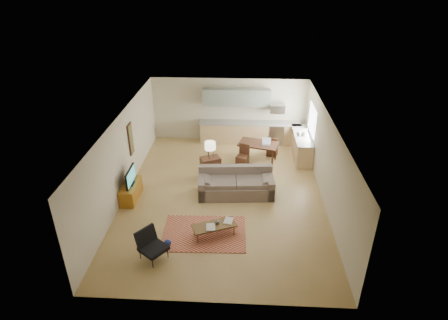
# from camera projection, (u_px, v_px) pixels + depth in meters

# --- Properties ---
(room) EXTENTS (9.00, 9.00, 9.00)m
(room) POSITION_uv_depth(u_px,v_px,m) (223.00, 159.00, 11.87)
(room) COLOR #A1824A
(room) RESTS_ON ground
(kitchen_counter_back) EXTENTS (4.26, 0.64, 0.92)m
(kitchen_counter_back) POSITION_uv_depth(u_px,v_px,m) (250.00, 132.00, 15.94)
(kitchen_counter_back) COLOR tan
(kitchen_counter_back) RESTS_ON ground
(kitchen_counter_right) EXTENTS (0.64, 2.26, 0.92)m
(kitchen_counter_right) POSITION_uv_depth(u_px,v_px,m) (301.00, 145.00, 14.80)
(kitchen_counter_right) COLOR tan
(kitchen_counter_right) RESTS_ON ground
(kitchen_range) EXTENTS (0.62, 0.62, 0.90)m
(kitchen_range) POSITION_uv_depth(u_px,v_px,m) (276.00, 133.00, 15.89)
(kitchen_range) COLOR #A5A8AD
(kitchen_range) RESTS_ON ground
(kitchen_microwave) EXTENTS (0.62, 0.40, 0.35)m
(kitchen_microwave) POSITION_uv_depth(u_px,v_px,m) (278.00, 109.00, 15.39)
(kitchen_microwave) COLOR #A5A8AD
(kitchen_microwave) RESTS_ON room
(upper_cabinets) EXTENTS (2.80, 0.34, 0.70)m
(upper_cabinets) POSITION_uv_depth(u_px,v_px,m) (236.00, 97.00, 15.40)
(upper_cabinets) COLOR gray
(upper_cabinets) RESTS_ON room
(window_right) EXTENTS (0.02, 1.40, 1.05)m
(window_right) POSITION_uv_depth(u_px,v_px,m) (312.00, 120.00, 14.28)
(window_right) COLOR white
(window_right) RESTS_ON room
(wall_art_left) EXTENTS (0.06, 0.42, 1.10)m
(wall_art_left) POSITION_uv_depth(u_px,v_px,m) (131.00, 139.00, 12.73)
(wall_art_left) COLOR olive
(wall_art_left) RESTS_ON room
(triptych) EXTENTS (1.70, 0.04, 0.50)m
(triptych) POSITION_uv_depth(u_px,v_px,m) (227.00, 101.00, 15.64)
(triptych) COLOR #F7EEBD
(triptych) RESTS_ON room
(rug) EXTENTS (2.41, 1.71, 0.02)m
(rug) POSITION_uv_depth(u_px,v_px,m) (204.00, 233.00, 10.70)
(rug) COLOR maroon
(rug) RESTS_ON floor
(sofa) EXTENTS (2.65, 1.31, 0.90)m
(sofa) POSITION_uv_depth(u_px,v_px,m) (236.00, 183.00, 12.31)
(sofa) COLOR #685A50
(sofa) RESTS_ON floor
(coffee_table) EXTENTS (1.32, 0.92, 0.37)m
(coffee_table) POSITION_uv_depth(u_px,v_px,m) (214.00, 230.00, 10.55)
(coffee_table) COLOR #50391A
(coffee_table) RESTS_ON floor
(book_a) EXTENTS (0.30, 0.37, 0.03)m
(book_a) POSITION_uv_depth(u_px,v_px,m) (206.00, 227.00, 10.35)
(book_a) COLOR maroon
(book_a) RESTS_ON coffee_table
(book_b) EXTENTS (0.37, 0.42, 0.02)m
(book_b) POSITION_uv_depth(u_px,v_px,m) (224.00, 220.00, 10.64)
(book_b) COLOR navy
(book_b) RESTS_ON coffee_table
(vase) EXTENTS (0.21, 0.21, 0.16)m
(vase) POSITION_uv_depth(u_px,v_px,m) (217.00, 221.00, 10.50)
(vase) COLOR black
(vase) RESTS_ON coffee_table
(armchair) EXTENTS (0.99, 0.99, 0.81)m
(armchair) POSITION_uv_depth(u_px,v_px,m) (153.00, 246.00, 9.63)
(armchair) COLOR black
(armchair) RESTS_ON floor
(tv_credenza) EXTENTS (0.46, 1.19, 0.55)m
(tv_credenza) POSITION_uv_depth(u_px,v_px,m) (131.00, 191.00, 12.18)
(tv_credenza) COLOR #955A14
(tv_credenza) RESTS_ON floor
(tv) EXTENTS (0.09, 0.92, 0.55)m
(tv) POSITION_uv_depth(u_px,v_px,m) (130.00, 177.00, 11.92)
(tv) COLOR black
(tv) RESTS_ON tv_credenza
(console_table) EXTENTS (0.79, 0.68, 0.78)m
(console_table) POSITION_uv_depth(u_px,v_px,m) (211.00, 167.00, 13.37)
(console_table) COLOR #371F13
(console_table) RESTS_ON floor
(table_lamp) EXTENTS (0.52, 0.52, 0.62)m
(table_lamp) POSITION_uv_depth(u_px,v_px,m) (210.00, 150.00, 13.04)
(table_lamp) COLOR beige
(table_lamp) RESTS_ON console_table
(dining_table) EXTENTS (1.64, 1.21, 0.75)m
(dining_table) POSITION_uv_depth(u_px,v_px,m) (258.00, 152.00, 14.49)
(dining_table) COLOR #371F13
(dining_table) RESTS_ON floor
(dining_chair_near) EXTENTS (0.54, 0.55, 0.86)m
(dining_chair_near) POSITION_uv_depth(u_px,v_px,m) (242.00, 156.00, 14.05)
(dining_chair_near) COLOR #371F13
(dining_chair_near) RESTS_ON floor
(dining_chair_far) EXTENTS (0.50, 0.51, 0.83)m
(dining_chair_far) POSITION_uv_depth(u_px,v_px,m) (273.00, 146.00, 14.88)
(dining_chair_far) COLOR #371F13
(dining_chair_far) RESTS_ON floor
(laptop) EXTENTS (0.34, 0.27, 0.24)m
(laptop) POSITION_uv_depth(u_px,v_px,m) (266.00, 142.00, 14.16)
(laptop) COLOR #A5A8AD
(laptop) RESTS_ON dining_table
(soap_bottle) EXTENTS (0.12, 0.12, 0.19)m
(soap_bottle) POSITION_uv_depth(u_px,v_px,m) (300.00, 132.00, 14.61)
(soap_bottle) COLOR #F7EEBD
(soap_bottle) RESTS_ON kitchen_counter_right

